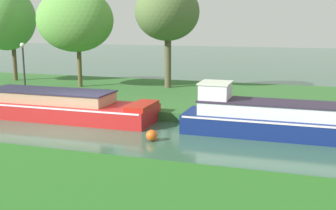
{
  "coord_description": "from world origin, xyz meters",
  "views": [
    {
      "loc": [
        8.62,
        -14.5,
        4.19
      ],
      "look_at": [
        3.53,
        1.2,
        0.9
      ],
      "focal_mm": 44.2,
      "sensor_mm": 36.0,
      "label": 1
    }
  ],
  "objects_px": {
    "lamp_post": "(23,62)",
    "channel_buoy": "(152,135)",
    "willow_tree_left": "(6,18)",
    "mooring_post_far": "(236,105)",
    "willow_tree_centre": "(75,20)",
    "navy_barge": "(307,121)",
    "willow_tree_right": "(167,12)",
    "mooring_post_near": "(308,111)",
    "red_narrowboat": "(50,106)"
  },
  "relations": [
    {
      "from": "lamp_post",
      "to": "mooring_post_near",
      "type": "distance_m",
      "value": 14.35
    },
    {
      "from": "mooring_post_near",
      "to": "mooring_post_far",
      "type": "xyz_separation_m",
      "value": [
        -2.89,
        0.0,
        0.1
      ]
    },
    {
      "from": "red_narrowboat",
      "to": "channel_buoy",
      "type": "xyz_separation_m",
      "value": [
        5.71,
        -2.2,
        -0.32
      ]
    },
    {
      "from": "willow_tree_left",
      "to": "channel_buoy",
      "type": "relative_size",
      "value": 14.95
    },
    {
      "from": "navy_barge",
      "to": "mooring_post_far",
      "type": "height_order",
      "value": "navy_barge"
    },
    {
      "from": "navy_barge",
      "to": "willow_tree_left",
      "type": "distance_m",
      "value": 20.09
    },
    {
      "from": "lamp_post",
      "to": "channel_buoy",
      "type": "xyz_separation_m",
      "value": [
        8.89,
        -4.76,
        -1.95
      ]
    },
    {
      "from": "navy_barge",
      "to": "willow_tree_left",
      "type": "bearing_deg",
      "value": 159.94
    },
    {
      "from": "channel_buoy",
      "to": "willow_tree_right",
      "type": "bearing_deg",
      "value": 104.73
    },
    {
      "from": "willow_tree_right",
      "to": "mooring_post_near",
      "type": "bearing_deg",
      "value": -36.68
    },
    {
      "from": "willow_tree_centre",
      "to": "channel_buoy",
      "type": "xyz_separation_m",
      "value": [
        7.68,
        -8.05,
        -4.14
      ]
    },
    {
      "from": "willow_tree_left",
      "to": "willow_tree_right",
      "type": "height_order",
      "value": "willow_tree_left"
    },
    {
      "from": "willow_tree_right",
      "to": "channel_buoy",
      "type": "xyz_separation_m",
      "value": [
        2.53,
        -9.62,
        -4.57
      ]
    },
    {
      "from": "red_narrowboat",
      "to": "willow_tree_right",
      "type": "height_order",
      "value": "willow_tree_right"
    },
    {
      "from": "navy_barge",
      "to": "willow_tree_right",
      "type": "distance_m",
      "value": 11.56
    },
    {
      "from": "navy_barge",
      "to": "mooring_post_near",
      "type": "distance_m",
      "value": 1.55
    },
    {
      "from": "willow_tree_left",
      "to": "channel_buoy",
      "type": "bearing_deg",
      "value": -34.15
    },
    {
      "from": "willow_tree_left",
      "to": "mooring_post_far",
      "type": "relative_size",
      "value": 8.1
    },
    {
      "from": "willow_tree_right",
      "to": "mooring_post_far",
      "type": "height_order",
      "value": "willow_tree_right"
    },
    {
      "from": "mooring_post_near",
      "to": "channel_buoy",
      "type": "distance_m",
      "value": 6.55
    },
    {
      "from": "willow_tree_right",
      "to": "mooring_post_far",
      "type": "xyz_separation_m",
      "value": [
        4.98,
        -5.87,
        -4.0
      ]
    },
    {
      "from": "lamp_post",
      "to": "channel_buoy",
      "type": "distance_m",
      "value": 10.27
    },
    {
      "from": "lamp_post",
      "to": "mooring_post_near",
      "type": "relative_size",
      "value": 4.94
    },
    {
      "from": "willow_tree_centre",
      "to": "willow_tree_right",
      "type": "height_order",
      "value": "willow_tree_right"
    },
    {
      "from": "willow_tree_left",
      "to": "willow_tree_centre",
      "type": "relative_size",
      "value": 1.06
    },
    {
      "from": "red_narrowboat",
      "to": "mooring_post_far",
      "type": "bearing_deg",
      "value": 10.75
    },
    {
      "from": "willow_tree_centre",
      "to": "lamp_post",
      "type": "distance_m",
      "value": 4.13
    },
    {
      "from": "red_narrowboat",
      "to": "willow_tree_right",
      "type": "relative_size",
      "value": 1.65
    },
    {
      "from": "willow_tree_centre",
      "to": "mooring_post_far",
      "type": "distance_m",
      "value": 11.57
    },
    {
      "from": "mooring_post_far",
      "to": "navy_barge",
      "type": "bearing_deg",
      "value": -28.49
    },
    {
      "from": "red_narrowboat",
      "to": "willow_tree_left",
      "type": "bearing_deg",
      "value": 138.0
    },
    {
      "from": "willow_tree_right",
      "to": "mooring_post_near",
      "type": "distance_m",
      "value": 10.64
    },
    {
      "from": "willow_tree_left",
      "to": "mooring_post_near",
      "type": "distance_m",
      "value": 19.65
    },
    {
      "from": "navy_barge",
      "to": "lamp_post",
      "type": "height_order",
      "value": "lamp_post"
    },
    {
      "from": "willow_tree_centre",
      "to": "mooring_post_far",
      "type": "height_order",
      "value": "willow_tree_centre"
    },
    {
      "from": "red_narrowboat",
      "to": "willow_tree_right",
      "type": "bearing_deg",
      "value": 66.8
    },
    {
      "from": "willow_tree_right",
      "to": "mooring_post_far",
      "type": "bearing_deg",
      "value": -49.66
    },
    {
      "from": "navy_barge",
      "to": "red_narrowboat",
      "type": "distance_m",
      "value": 11.02
    },
    {
      "from": "navy_barge",
      "to": "willow_tree_right",
      "type": "bearing_deg",
      "value": 136.58
    },
    {
      "from": "channel_buoy",
      "to": "red_narrowboat",
      "type": "bearing_deg",
      "value": 158.89
    },
    {
      "from": "navy_barge",
      "to": "willow_tree_centre",
      "type": "height_order",
      "value": "willow_tree_centre"
    },
    {
      "from": "willow_tree_left",
      "to": "lamp_post",
      "type": "xyz_separation_m",
      "value": [
        4.33,
        -4.21,
        -2.31
      ]
    },
    {
      "from": "channel_buoy",
      "to": "willow_tree_centre",
      "type": "bearing_deg",
      "value": 133.62
    },
    {
      "from": "mooring_post_near",
      "to": "willow_tree_left",
      "type": "bearing_deg",
      "value": 164.31
    },
    {
      "from": "willow_tree_right",
      "to": "mooring_post_far",
      "type": "relative_size",
      "value": 8.02
    },
    {
      "from": "lamp_post",
      "to": "channel_buoy",
      "type": "bearing_deg",
      "value": -28.18
    },
    {
      "from": "navy_barge",
      "to": "lamp_post",
      "type": "relative_size",
      "value": 3.55
    },
    {
      "from": "navy_barge",
      "to": "mooring_post_far",
      "type": "bearing_deg",
      "value": 151.51
    },
    {
      "from": "mooring_post_near",
      "to": "channel_buoy",
      "type": "relative_size",
      "value": 1.37
    },
    {
      "from": "lamp_post",
      "to": "mooring_post_far",
      "type": "height_order",
      "value": "lamp_post"
    }
  ]
}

